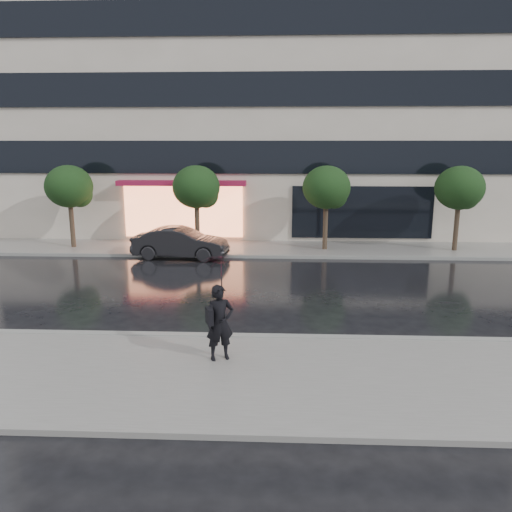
{
  "coord_description": "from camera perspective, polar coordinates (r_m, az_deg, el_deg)",
  "views": [
    {
      "loc": [
        0.78,
        -13.05,
        4.94
      ],
      "look_at": [
        0.09,
        2.65,
        1.4
      ],
      "focal_mm": 35.0,
      "sensor_mm": 36.0,
      "label": 1
    }
  ],
  "objects": [
    {
      "name": "tree_mid_west",
      "position": [
        23.46,
        -6.68,
        7.67
      ],
      "size": [
        2.2,
        2.2,
        3.99
      ],
      "color": "#33261C",
      "rests_on": "ground"
    },
    {
      "name": "curb_near",
      "position": [
        13.02,
        -1.12,
        -9.27
      ],
      "size": [
        60.0,
        0.25,
        0.14
      ],
      "primitive_type": "cube",
      "color": "gray",
      "rests_on": "ground"
    },
    {
      "name": "parked_car",
      "position": [
        22.18,
        -8.62,
        1.49
      ],
      "size": [
        4.28,
        1.83,
        1.37
      ],
      "primitive_type": "imported",
      "rotation": [
        0.0,
        0.0,
        1.48
      ],
      "color": "black",
      "rests_on": "ground"
    },
    {
      "name": "sidewalk_near",
      "position": [
        10.97,
        -1.88,
        -13.71
      ],
      "size": [
        60.0,
        4.5,
        0.12
      ],
      "primitive_type": "cube",
      "color": "slate",
      "rests_on": "ground"
    },
    {
      "name": "ground",
      "position": [
        13.97,
        -0.86,
        -8.01
      ],
      "size": [
        120.0,
        120.0,
        0.0
      ],
      "primitive_type": "plane",
      "color": "black",
      "rests_on": "ground"
    },
    {
      "name": "sidewalk_far",
      "position": [
        23.82,
        0.58,
        0.87
      ],
      "size": [
        60.0,
        3.5,
        0.12
      ],
      "primitive_type": "cube",
      "color": "slate",
      "rests_on": "ground"
    },
    {
      "name": "pedestrian_with_umbrella",
      "position": [
        11.17,
        -4.04,
        -4.2
      ],
      "size": [
        1.24,
        1.25,
        2.44
      ],
      "rotation": [
        0.0,
        0.0,
        0.39
      ],
      "color": "black",
      "rests_on": "sidewalk_near"
    },
    {
      "name": "tree_far_east",
      "position": [
        24.6,
        22.35,
        7.04
      ],
      "size": [
        2.2,
        2.2,
        3.99
      ],
      "color": "#33261C",
      "rests_on": "ground"
    },
    {
      "name": "tree_mid_east",
      "position": [
        23.28,
        8.2,
        7.59
      ],
      "size": [
        2.2,
        2.2,
        3.99
      ],
      "color": "#33261C",
      "rests_on": "ground"
    },
    {
      "name": "curb_far",
      "position": [
        22.11,
        0.43,
        -0.04
      ],
      "size": [
        60.0,
        0.25,
        0.14
      ],
      "primitive_type": "cube",
      "color": "gray",
      "rests_on": "ground"
    },
    {
      "name": "office_building",
      "position": [
        31.29,
        1.13,
        20.14
      ],
      "size": [
        30.0,
        12.76,
        18.0
      ],
      "color": "beige",
      "rests_on": "ground"
    },
    {
      "name": "tree_far_west",
      "position": [
        25.12,
        -20.43,
        7.29
      ],
      "size": [
        2.2,
        2.2,
        3.99
      ],
      "color": "#33261C",
      "rests_on": "ground"
    }
  ]
}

